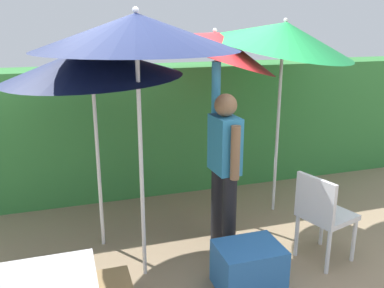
% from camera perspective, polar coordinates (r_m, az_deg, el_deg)
% --- Properties ---
extents(ground_plane, '(24.00, 24.00, 0.00)m').
position_cam_1_polar(ground_plane, '(4.28, 1.26, -15.39)').
color(ground_plane, '#9E8466').
extents(hedge_row, '(8.00, 0.70, 1.69)m').
position_cam_1_polar(hedge_row, '(5.73, -5.15, 2.15)').
color(hedge_row, '#38843D').
rests_on(hedge_row, ground_plane).
extents(umbrella_rainbow, '(1.66, 1.64, 2.46)m').
position_cam_1_polar(umbrella_rainbow, '(4.89, 12.48, 14.29)').
color(umbrella_rainbow, silver).
rests_on(umbrella_rainbow, ground_plane).
extents(umbrella_orange, '(1.69, 1.69, 2.09)m').
position_cam_1_polar(umbrella_orange, '(4.05, -13.54, 10.82)').
color(umbrella_orange, silver).
rests_on(umbrella_orange, ground_plane).
extents(umbrella_yellow, '(1.52, 1.50, 2.40)m').
position_cam_1_polar(umbrella_yellow, '(4.69, 3.20, 13.42)').
color(umbrella_yellow, silver).
rests_on(umbrella_yellow, ground_plane).
extents(umbrella_navy, '(1.66, 1.66, 2.37)m').
position_cam_1_polar(umbrella_navy, '(3.41, -7.61, 14.90)').
color(umbrella_navy, silver).
rests_on(umbrella_navy, ground_plane).
extents(person_vendor, '(0.24, 0.55, 1.88)m').
position_cam_1_polar(person_vendor, '(4.14, 4.45, -2.24)').
color(person_vendor, black).
rests_on(person_vendor, ground_plane).
extents(chair_plastic, '(0.55, 0.55, 0.89)m').
position_cam_1_polar(chair_plastic, '(4.20, 17.42, -8.93)').
color(chair_plastic, silver).
rests_on(chair_plastic, ground_plane).
extents(cooler_box, '(0.56, 0.44, 0.41)m').
position_cam_1_polar(cooler_box, '(3.82, 7.72, -16.30)').
color(cooler_box, '#2D6BB7').
rests_on(cooler_box, ground_plane).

